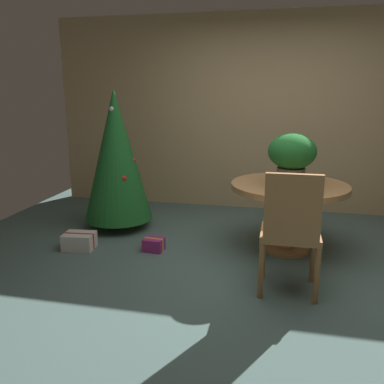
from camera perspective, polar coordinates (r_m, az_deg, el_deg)
The scene contains 8 objects.
ground_plane at distance 3.67m, azimuth 9.49°, elevation -11.69°, with size 6.60×6.60×0.00m, color #4C6660.
back_wall_panel at distance 5.52m, azimuth 11.32°, elevation 10.86°, with size 6.00×0.10×2.60m, color tan.
round_dining_table at distance 4.10m, azimuth 13.69°, elevation -0.85°, with size 1.16×1.16×0.70m.
flower_vase at distance 3.95m, azimuth 14.13°, elevation 5.17°, with size 0.46×0.46×0.51m.
wooden_chair_near at distance 3.19m, azimuth 13.97°, elevation -4.94°, with size 0.46×0.42×1.01m.
holiday_tree at distance 4.71m, azimuth -10.78°, elevation 5.17°, with size 0.80×0.80×1.63m.
gift_box_cream at distance 4.33m, azimuth -15.84°, elevation -6.77°, with size 0.33×0.26×0.17m.
gift_box_purple at distance 4.14m, azimuth -5.48°, elevation -7.48°, with size 0.21×0.18×0.13m.
Camera 1 is at (0.12, -3.31, 1.58)m, focal length 37.24 mm.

